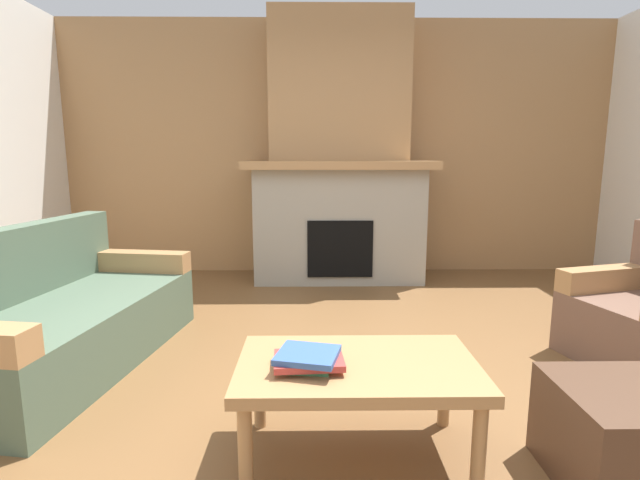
{
  "coord_description": "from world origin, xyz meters",
  "views": [
    {
      "loc": [
        -0.26,
        -2.36,
        1.27
      ],
      "look_at": [
        -0.21,
        1.17,
        0.66
      ],
      "focal_mm": 26.87,
      "sensor_mm": 36.0,
      "label": 1
    }
  ],
  "objects_px": {
    "fireplace": "(339,167)",
    "couch": "(60,319)",
    "coffee_table": "(357,374)",
    "ottoman": "(626,438)"
  },
  "relations": [
    {
      "from": "couch",
      "to": "ottoman",
      "type": "height_order",
      "value": "couch"
    },
    {
      "from": "fireplace",
      "to": "ottoman",
      "type": "xyz_separation_m",
      "value": [
        0.95,
        -3.31,
        -0.96
      ]
    },
    {
      "from": "fireplace",
      "to": "ottoman",
      "type": "height_order",
      "value": "fireplace"
    },
    {
      "from": "fireplace",
      "to": "coffee_table",
      "type": "xyz_separation_m",
      "value": [
        -0.08,
        -3.11,
        -0.79
      ]
    },
    {
      "from": "fireplace",
      "to": "coffee_table",
      "type": "distance_m",
      "value": 3.21
    },
    {
      "from": "couch",
      "to": "ottoman",
      "type": "bearing_deg",
      "value": -22.78
    },
    {
      "from": "coffee_table",
      "to": "ottoman",
      "type": "distance_m",
      "value": 1.06
    },
    {
      "from": "fireplace",
      "to": "couch",
      "type": "relative_size",
      "value": 1.42
    },
    {
      "from": "couch",
      "to": "ottoman",
      "type": "relative_size",
      "value": 3.66
    },
    {
      "from": "couch",
      "to": "coffee_table",
      "type": "xyz_separation_m",
      "value": [
        1.74,
        -0.96,
        0.09
      ]
    }
  ]
}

